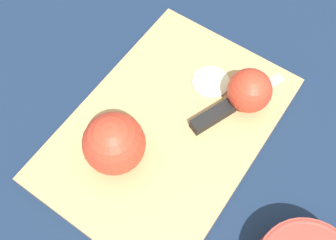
{
  "coord_description": "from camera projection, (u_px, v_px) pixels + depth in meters",
  "views": [
    {
      "loc": [
        -0.23,
        -0.13,
        0.56
      ],
      "look_at": [
        0.0,
        0.0,
        0.04
      ],
      "focal_mm": 42.0,
      "sensor_mm": 36.0,
      "label": 1
    }
  ],
  "objects": [
    {
      "name": "ground_plane",
      "position": [
        168.0,
        132.0,
        0.62
      ],
      "size": [
        4.0,
        4.0,
        0.0
      ],
      "primitive_type": "plane",
      "color": "#14233D"
    },
    {
      "name": "cutting_board",
      "position": [
        168.0,
        129.0,
        0.61
      ],
      "size": [
        0.42,
        0.3,
        0.02
      ],
      "color": "tan",
      "rests_on": "ground_plane"
    },
    {
      "name": "apple_half_left",
      "position": [
        114.0,
        144.0,
        0.54
      ],
      "size": [
        0.09,
        0.09,
        0.09
      ],
      "rotation": [
        0.0,
        0.0,
        4.95
      ],
      "color": "red",
      "rests_on": "cutting_board"
    },
    {
      "name": "apple_half_right",
      "position": [
        249.0,
        91.0,
        0.59
      ],
      "size": [
        0.07,
        0.07,
        0.07
      ],
      "rotation": [
        0.0,
        0.0,
        3.24
      ],
      "color": "red",
      "rests_on": "cutting_board"
    },
    {
      "name": "knife",
      "position": [
        219.0,
        113.0,
        0.6
      ],
      "size": [
        0.17,
        0.09,
        0.02
      ],
      "rotation": [
        0.0,
        0.0,
        -0.47
      ],
      "color": "silver",
      "rests_on": "cutting_board"
    },
    {
      "name": "apple_slice",
      "position": [
        211.0,
        82.0,
        0.63
      ],
      "size": [
        0.06,
        0.06,
        0.0
      ],
      "color": "beige",
      "rests_on": "cutting_board"
    }
  ]
}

